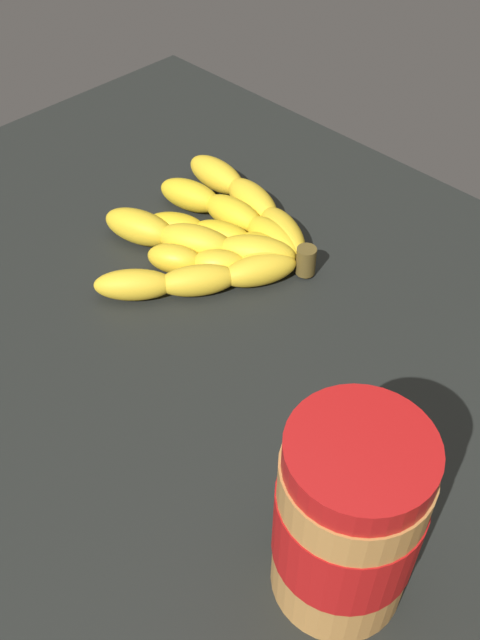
% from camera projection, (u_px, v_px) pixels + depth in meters
% --- Properties ---
extents(ground_plane, '(0.95, 0.72, 0.05)m').
position_uv_depth(ground_plane, '(221.00, 351.00, 0.68)').
color(ground_plane, black).
extents(banana_bunch, '(0.22, 0.24, 0.04)m').
position_uv_depth(banana_bunch, '(221.00, 235.00, 0.74)').
color(banana_bunch, yellow).
rests_on(banana_bunch, ground_plane).
extents(peanut_butter_jar, '(0.09, 0.09, 0.16)m').
position_uv_depth(peanut_butter_jar, '(347.00, 521.00, 0.44)').
color(peanut_butter_jar, '#BF8442').
rests_on(peanut_butter_jar, ground_plane).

